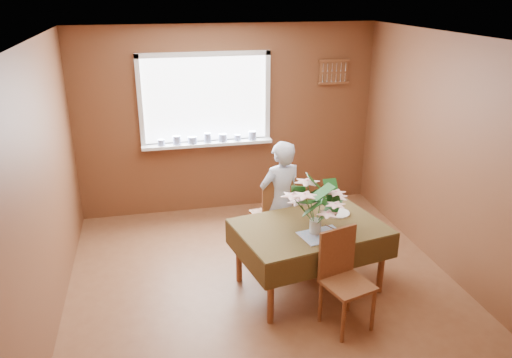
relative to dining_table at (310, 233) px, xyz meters
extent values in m
plane|color=brown|center=(-0.44, -0.06, -0.62)|extent=(4.50, 4.50, 0.00)
plane|color=white|center=(-0.44, -0.06, 1.88)|extent=(4.50, 4.50, 0.00)
plane|color=brown|center=(-0.44, 2.19, 0.63)|extent=(4.00, 0.00, 4.00)
plane|color=brown|center=(-0.44, -2.31, 0.63)|extent=(4.00, 0.00, 4.00)
plane|color=brown|center=(-2.44, -0.06, 0.63)|extent=(0.00, 4.50, 4.50)
plane|color=brown|center=(1.56, -0.06, 0.63)|extent=(0.00, 4.50, 4.50)
cube|color=white|center=(-0.74, 2.18, 0.93)|extent=(1.60, 0.01, 1.10)
cube|color=white|center=(-0.74, 2.16, 1.51)|extent=(1.72, 0.06, 0.06)
cube|color=white|center=(-0.74, 2.16, 0.35)|extent=(1.72, 0.06, 0.06)
cube|color=white|center=(-1.57, 2.16, 0.93)|extent=(0.06, 0.06, 1.22)
cube|color=white|center=(0.09, 2.16, 0.93)|extent=(0.06, 0.06, 1.22)
cube|color=white|center=(-0.74, 2.09, 0.36)|extent=(1.72, 0.20, 0.04)
cylinder|color=white|center=(-1.35, 2.07, 0.42)|extent=(0.09, 0.09, 0.08)
cylinder|color=white|center=(-1.15, 2.07, 0.44)|extent=(0.11, 0.11, 0.12)
cylinder|color=white|center=(-0.94, 2.07, 0.43)|extent=(0.12, 0.12, 0.09)
cylinder|color=white|center=(-0.74, 2.07, 0.45)|extent=(0.10, 0.10, 0.13)
cylinder|color=white|center=(-0.54, 2.07, 0.44)|extent=(0.11, 0.11, 0.10)
cylinder|color=white|center=(-0.34, 2.07, 0.42)|extent=(0.09, 0.09, 0.08)
cylinder|color=white|center=(-0.14, 2.07, 0.44)|extent=(0.11, 0.11, 0.12)
cube|color=brown|center=(1.01, 2.17, 1.23)|extent=(0.40, 0.03, 0.30)
cube|color=brown|center=(1.01, 2.15, 1.38)|extent=(0.44, 0.04, 0.03)
cube|color=brown|center=(1.01, 2.15, 1.08)|extent=(0.44, 0.04, 0.03)
cylinder|color=brown|center=(-0.53, -0.50, -0.29)|extent=(0.06, 0.06, 0.65)
cylinder|color=brown|center=(0.68, -0.26, -0.29)|extent=(0.06, 0.06, 0.65)
cylinder|color=brown|center=(-0.68, 0.26, -0.29)|extent=(0.06, 0.06, 0.65)
cylinder|color=brown|center=(0.53, 0.50, -0.29)|extent=(0.06, 0.06, 0.65)
cube|color=brown|center=(0.00, 0.00, 0.05)|extent=(1.53, 1.17, 0.04)
cube|color=#3A2C15|center=(0.00, 0.00, 0.08)|extent=(1.59, 1.23, 0.01)
cube|color=#3A2C15|center=(0.09, -0.47, -0.06)|extent=(1.41, 0.29, 0.26)
cube|color=#3A2C15|center=(-0.10, 0.48, -0.06)|extent=(1.41, 0.29, 0.26)
cube|color=#3A2C15|center=(-0.70, -0.14, -0.06)|extent=(0.20, 0.96, 0.26)
cube|color=#3A2C15|center=(0.70, 0.14, -0.06)|extent=(0.20, 0.96, 0.26)
cube|color=#4897CD|center=(0.04, -0.22, 0.09)|extent=(0.46, 0.38, 0.01)
cylinder|color=brown|center=(-0.04, 1.03, -0.40)|extent=(0.04, 0.04, 0.44)
cylinder|color=brown|center=(-0.39, 0.97, -0.40)|extent=(0.04, 0.04, 0.44)
cylinder|color=brown|center=(0.02, 0.68, -0.40)|extent=(0.04, 0.04, 0.44)
cylinder|color=brown|center=(-0.32, 0.62, -0.40)|extent=(0.04, 0.04, 0.44)
cube|color=brown|center=(-0.18, 0.82, -0.16)|extent=(0.48, 0.48, 0.03)
cube|color=brown|center=(-0.15, 0.64, 0.10)|extent=(0.41, 0.11, 0.49)
cylinder|color=brown|center=(0.02, -0.90, -0.41)|extent=(0.04, 0.04, 0.42)
cylinder|color=brown|center=(0.34, -0.81, -0.41)|extent=(0.04, 0.04, 0.42)
cylinder|color=brown|center=(-0.08, -0.58, -0.41)|extent=(0.04, 0.04, 0.42)
cylinder|color=brown|center=(0.25, -0.49, -0.41)|extent=(0.04, 0.04, 0.42)
cube|color=brown|center=(0.13, -0.70, -0.18)|extent=(0.49, 0.49, 0.03)
cube|color=brown|center=(0.08, -0.52, 0.07)|extent=(0.38, 0.14, 0.47)
imported|color=white|center=(-0.13, 0.65, 0.08)|extent=(0.58, 0.45, 1.40)
cylinder|color=white|center=(-0.01, -0.16, 0.15)|extent=(0.11, 0.11, 0.14)
cylinder|color=#33662D|center=(-0.01, -0.16, 0.27)|extent=(0.07, 0.07, 0.10)
cylinder|color=white|center=(0.36, 0.21, 0.09)|extent=(0.37, 0.37, 0.01)
cube|color=silver|center=(0.20, -0.14, 0.09)|extent=(0.13, 0.23, 0.00)
camera|label=1|loc=(-1.50, -4.23, 2.30)|focal=35.00mm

